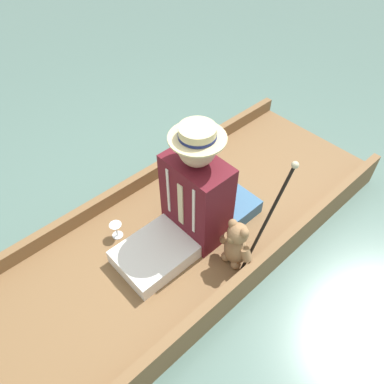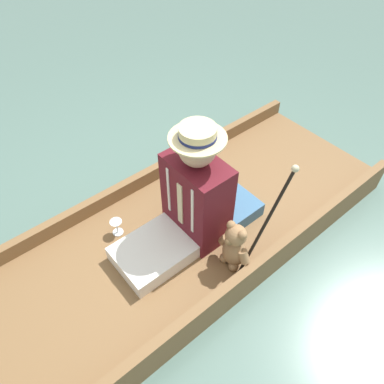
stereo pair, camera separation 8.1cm
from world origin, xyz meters
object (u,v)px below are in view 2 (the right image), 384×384
(teddy_bear, at_px, (234,247))
(wine_glass, at_px, (116,225))
(walking_cane, at_px, (271,213))
(seated_person, at_px, (188,202))

(teddy_bear, bearing_deg, wine_glass, 32.87)
(walking_cane, bearing_deg, teddy_bear, 67.82)
(seated_person, bearing_deg, wine_glass, 43.61)
(walking_cane, bearing_deg, wine_glass, 39.91)
(seated_person, height_order, wine_glass, seated_person)
(wine_glass, bearing_deg, walking_cane, -140.09)
(wine_glass, distance_m, walking_cane, 1.04)
(teddy_bear, relative_size, wine_glass, 3.11)
(teddy_bear, bearing_deg, seated_person, 11.80)
(wine_glass, bearing_deg, teddy_bear, -147.13)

